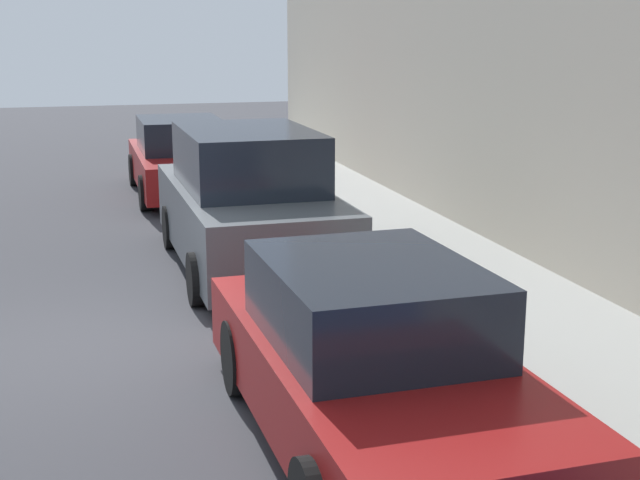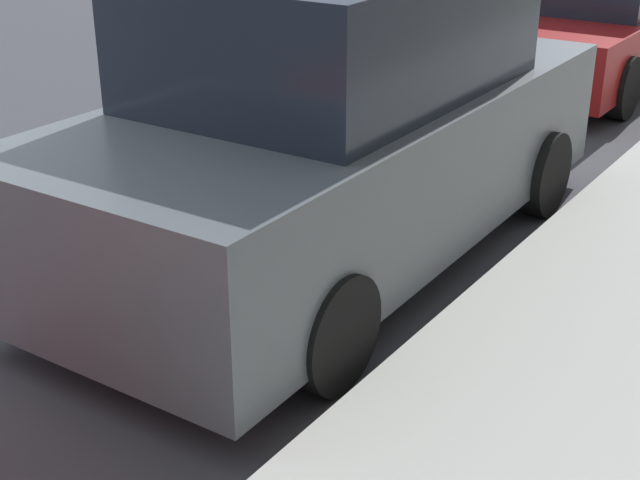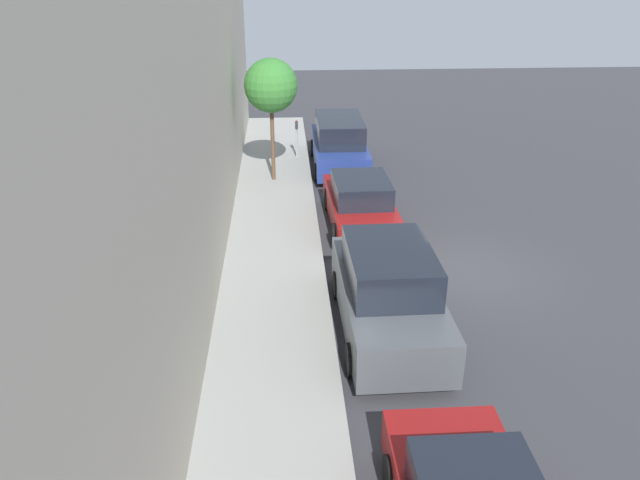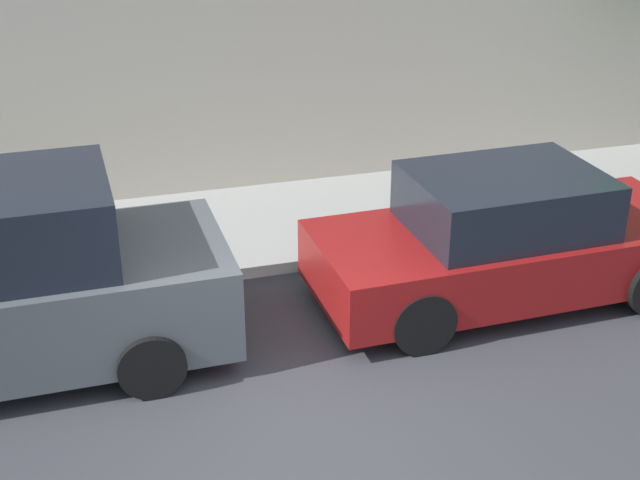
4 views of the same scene
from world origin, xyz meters
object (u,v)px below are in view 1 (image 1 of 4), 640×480
parked_sedan_fourth (181,159)px  fire_hydrant (236,146)px  parked_suv_third (248,204)px  parked_sedan_second (372,363)px

parked_sedan_fourth → fire_hydrant: size_ratio=6.52×
fire_hydrant → parked_suv_third: bearing=-99.2°
parked_suv_third → parked_sedan_fourth: parked_suv_third is taller
parked_sedan_second → fire_hydrant: size_ratio=6.59×
parked_sedan_second → parked_suv_third: 5.65m
parked_sedan_fourth → fire_hydrant: (1.74, 3.43, -0.23)m
parked_sedan_second → parked_sedan_fourth: 11.56m
parked_sedan_second → parked_suv_third: size_ratio=0.94×
fire_hydrant → parked_sedan_fourth: bearing=-116.9°
parked_suv_third → fire_hydrant: (1.51, 9.34, -0.44)m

